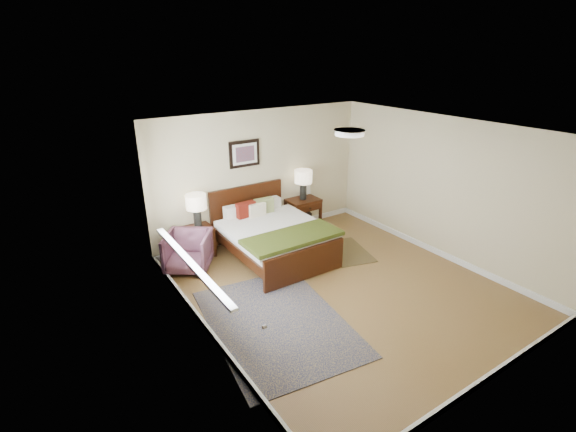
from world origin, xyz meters
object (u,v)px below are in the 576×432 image
object	(u,v)px
nightstand_left	(199,234)
nightstand_right	(303,211)
lamp_left	(196,204)
rug_persian	(277,322)
lamp_right	(303,179)
armchair	(188,252)
bed	(272,231)

from	to	relation	value
nightstand_left	nightstand_right	world-z (taller)	nightstand_right
lamp_left	rug_persian	xyz separation A→B (m)	(0.09, -2.49, -0.99)
lamp_right	armchair	xyz separation A→B (m)	(-2.66, -0.38, -0.75)
nightstand_left	rug_persian	xyz separation A→B (m)	(0.09, -2.47, -0.44)
nightstand_left	lamp_left	bearing A→B (deg)	90.00
nightstand_left	lamp_left	size ratio (longest dim) A/B	0.93
lamp_left	nightstand_left	bearing A→B (deg)	-90.00
bed	armchair	bearing A→B (deg)	165.29
rug_persian	armchair	bearing A→B (deg)	109.48
nightstand_right	armchair	bearing A→B (deg)	-172.12
nightstand_left	nightstand_right	bearing A→B (deg)	0.19
lamp_right	nightstand_left	bearing A→B (deg)	-179.50
armchair	rug_persian	xyz separation A→B (m)	(0.45, -2.11, -0.33)
nightstand_left	lamp_left	world-z (taller)	lamp_left
lamp_left	lamp_right	size ratio (longest dim) A/B	1.00
bed	lamp_left	size ratio (longest dim) A/B	3.30
armchair	lamp_right	bearing A→B (deg)	43.86
nightstand_right	armchair	world-z (taller)	armchair
nightstand_left	lamp_left	distance (m)	0.56
lamp_left	armchair	distance (m)	0.85
bed	nightstand_right	size ratio (longest dim) A/B	3.09
lamp_left	lamp_right	bearing A→B (deg)	0.00
nightstand_right	lamp_left	bearing A→B (deg)	179.69
nightstand_left	armchair	bearing A→B (deg)	-134.88
nightstand_right	lamp_left	distance (m)	2.38
nightstand_left	armchair	world-z (taller)	armchair
bed	nightstand_right	world-z (taller)	bed
nightstand_right	lamp_right	size ratio (longest dim) A/B	1.07
nightstand_right	rug_persian	xyz separation A→B (m)	(-2.21, -2.48, -0.38)
lamp_right	lamp_left	bearing A→B (deg)	180.00
lamp_left	armchair	bearing A→B (deg)	-133.32
nightstand_left	armchair	xyz separation A→B (m)	(-0.36, -0.36, -0.11)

